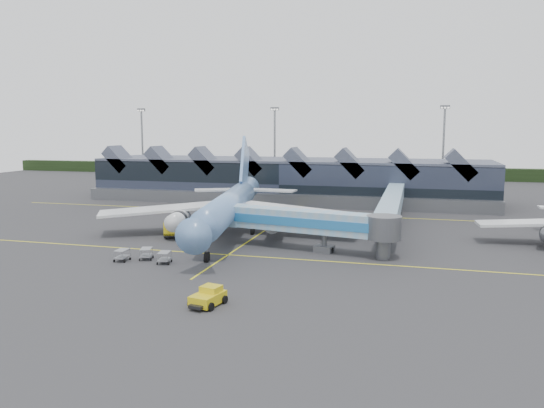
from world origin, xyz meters
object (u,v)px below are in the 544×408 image
(main_airliner, at_px, (230,205))
(fuel_truck, at_px, (176,224))
(jet_bridge, at_px, (317,223))
(pushback_tug, at_px, (208,297))

(main_airliner, distance_m, fuel_truck, 8.86)
(main_airliner, relative_size, jet_bridge, 1.89)
(main_airliner, relative_size, pushback_tug, 11.36)
(main_airliner, bearing_deg, fuel_truck, -171.35)
(main_airliner, relative_size, fuel_truck, 5.48)
(fuel_truck, height_order, pushback_tug, fuel_truck)
(fuel_truck, bearing_deg, main_airliner, 4.43)
(main_airliner, bearing_deg, jet_bridge, -39.41)
(jet_bridge, xyz_separation_m, pushback_tug, (-5.72, -24.43, -3.08))
(jet_bridge, bearing_deg, fuel_truck, 177.62)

